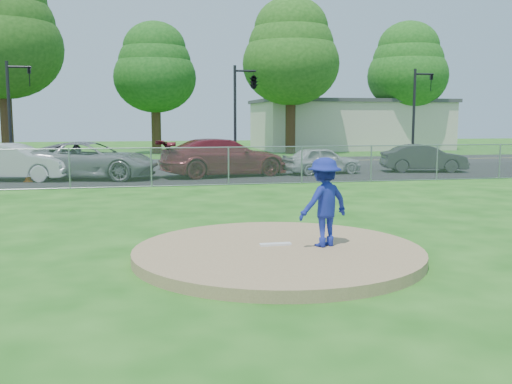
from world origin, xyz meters
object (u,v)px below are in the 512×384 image
(tree_far_right, at_px, (408,66))
(tree_left, at_px, (2,33))
(commercial_building, at_px, (349,124))
(pitcher, at_px, (324,202))
(tree_right, at_px, (291,51))
(parked_car_charcoal, at_px, (424,158))
(traffic_signal_right, at_px, (418,106))
(parked_car_darkred, at_px, (224,157))
(parked_car_pearl, at_px, (322,160))
(tree_center, at_px, (155,67))
(parked_car_white, at_px, (14,162))
(parked_car_gray, at_px, (90,160))
(traffic_cone, at_px, (28,174))
(traffic_signal_center, at_px, (252,83))
(traffic_signal_left, at_px, (14,104))

(tree_far_right, bearing_deg, tree_left, -172.65)
(commercial_building, height_order, pitcher, commercial_building)
(commercial_building, relative_size, tree_right, 1.41)
(tree_far_right, relative_size, parked_car_charcoal, 2.63)
(commercial_building, xyz_separation_m, traffic_signal_right, (-1.76, -16.00, 1.20))
(tree_left, height_order, parked_car_darkred, tree_left)
(parked_car_pearl, relative_size, parked_car_charcoal, 0.92)
(commercial_building, height_order, tree_center, tree_center)
(tree_right, height_order, parked_car_charcoal, tree_right)
(tree_left, height_order, parked_car_white, tree_left)
(parked_car_gray, bearing_deg, tree_left, 38.21)
(tree_right, xyz_separation_m, parked_car_white, (-16.62, -16.50, -6.86))
(parked_car_white, bearing_deg, commercial_building, -33.47)
(commercial_building, distance_m, traffic_cone, 32.65)
(tree_left, relative_size, parked_car_white, 2.63)
(tree_left, relative_size, traffic_signal_center, 2.24)
(traffic_signal_center, bearing_deg, parked_car_white, -150.72)
(commercial_building, height_order, parked_car_white, commercial_building)
(tree_far_right, relative_size, traffic_cone, 17.64)
(tree_right, height_order, tree_far_right, tree_right)
(parked_car_charcoal, bearing_deg, tree_center, 45.92)
(tree_left, distance_m, traffic_signal_right, 27.23)
(tree_center, bearing_deg, parked_car_pearl, -68.90)
(tree_center, relative_size, traffic_signal_center, 1.76)
(tree_far_right, bearing_deg, traffic_signal_left, -155.68)
(commercial_building, bearing_deg, traffic_cone, -134.78)
(parked_car_white, distance_m, parked_car_darkred, 9.00)
(traffic_signal_center, distance_m, traffic_cone, 13.74)
(traffic_signal_left, distance_m, traffic_signal_right, 23.00)
(parked_car_white, distance_m, parked_car_charcoal, 18.99)
(tree_left, relative_size, tree_far_right, 1.17)
(tree_right, distance_m, parked_car_white, 24.40)
(traffic_signal_center, xyz_separation_m, parked_car_gray, (-8.47, -6.44, -3.79))
(traffic_signal_left, bearing_deg, tree_far_right, 24.32)
(tree_left, bearing_deg, tree_right, 2.86)
(traffic_signal_right, bearing_deg, traffic_signal_left, 180.00)
(tree_left, bearing_deg, parked_car_charcoal, -34.37)
(commercial_building, relative_size, traffic_cone, 26.94)
(tree_left, bearing_deg, parked_car_white, -77.71)
(commercial_building, relative_size, traffic_signal_left, 2.93)
(traffic_signal_left, height_order, parked_car_white, traffic_signal_left)
(pitcher, bearing_deg, parked_car_charcoal, -145.58)
(tree_far_right, bearing_deg, parked_car_gray, -141.58)
(traffic_cone, height_order, parked_car_charcoal, parked_car_charcoal)
(traffic_signal_center, distance_m, parked_car_charcoal, 10.48)
(parked_car_gray, relative_size, parked_car_pearl, 1.54)
(traffic_signal_left, xyz_separation_m, parked_car_gray, (4.26, -6.44, -2.55))
(tree_far_right, height_order, parked_car_charcoal, tree_far_right)
(parked_car_pearl, bearing_deg, parked_car_white, 80.04)
(tree_far_right, xyz_separation_m, traffic_cone, (-26.96, -20.14, -6.75))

